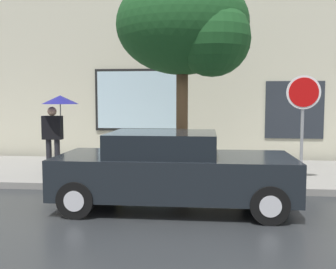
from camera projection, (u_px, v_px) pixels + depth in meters
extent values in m
plane|color=#282B2D|center=(183.00, 206.00, 7.38)|extent=(60.00, 60.00, 0.00)
cube|color=gray|center=(190.00, 173.00, 10.35)|extent=(20.00, 4.00, 0.15)
cube|color=beige|center=(194.00, 54.00, 12.52)|extent=(20.00, 0.40, 7.00)
cube|color=black|center=(137.00, 100.00, 12.61)|extent=(2.76, 0.06, 2.01)
cube|color=silver|center=(137.00, 100.00, 12.58)|extent=(2.60, 0.03, 1.85)
cube|color=#262B33|center=(294.00, 110.00, 12.15)|extent=(1.80, 0.04, 1.80)
cube|color=black|center=(175.00, 174.00, 7.22)|extent=(4.32, 1.82, 0.73)
cube|color=black|center=(163.00, 144.00, 7.19)|extent=(1.94, 1.60, 0.43)
cylinder|color=black|center=(256.00, 183.00, 7.92)|extent=(0.64, 0.22, 0.64)
cylinder|color=silver|center=(256.00, 183.00, 7.92)|extent=(0.35, 0.24, 0.35)
cylinder|color=black|center=(269.00, 205.00, 6.26)|extent=(0.64, 0.22, 0.64)
cylinder|color=silver|center=(269.00, 205.00, 6.26)|extent=(0.35, 0.24, 0.35)
cylinder|color=black|center=(102.00, 180.00, 8.24)|extent=(0.64, 0.22, 0.64)
cylinder|color=silver|center=(102.00, 180.00, 8.24)|extent=(0.35, 0.24, 0.35)
cylinder|color=black|center=(76.00, 200.00, 6.58)|extent=(0.64, 0.22, 0.64)
cylinder|color=silver|center=(76.00, 200.00, 6.58)|extent=(0.35, 0.24, 0.35)
cylinder|color=yellow|center=(116.00, 162.00, 9.38)|extent=(0.22, 0.22, 0.71)
sphere|color=gold|center=(116.00, 148.00, 9.35)|extent=(0.23, 0.23, 0.23)
cylinder|color=gold|center=(114.00, 162.00, 9.22)|extent=(0.09, 0.12, 0.09)
cylinder|color=gold|center=(117.00, 160.00, 9.54)|extent=(0.09, 0.12, 0.09)
cylinder|color=yellow|center=(116.00, 176.00, 9.41)|extent=(0.30, 0.30, 0.06)
cylinder|color=black|center=(49.00, 156.00, 9.99)|extent=(0.14, 0.14, 0.85)
cylinder|color=black|center=(57.00, 156.00, 9.97)|extent=(0.14, 0.14, 0.85)
cube|color=black|center=(52.00, 128.00, 9.91)|extent=(0.50, 0.22, 0.60)
sphere|color=tan|center=(52.00, 111.00, 9.88)|extent=(0.23, 0.23, 0.23)
cylinder|color=#4C4C51|center=(61.00, 118.00, 9.87)|extent=(0.02, 0.02, 0.90)
cone|color=navy|center=(60.00, 100.00, 9.83)|extent=(0.93, 0.93, 0.22)
cylinder|color=#4C3823|center=(182.00, 121.00, 8.96)|extent=(0.27, 0.27, 2.73)
ellipsoid|color=#19471E|center=(182.00, 25.00, 8.76)|extent=(3.01, 2.56, 2.26)
sphere|color=#19471E|center=(212.00, 38.00, 8.36)|extent=(1.66, 1.66, 1.66)
cylinder|color=gray|center=(302.00, 130.00, 8.79)|extent=(0.07, 0.07, 2.38)
cylinder|color=white|center=(304.00, 92.00, 8.67)|extent=(0.76, 0.02, 0.76)
cylinder|color=red|center=(304.00, 92.00, 8.66)|extent=(0.66, 0.02, 0.66)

